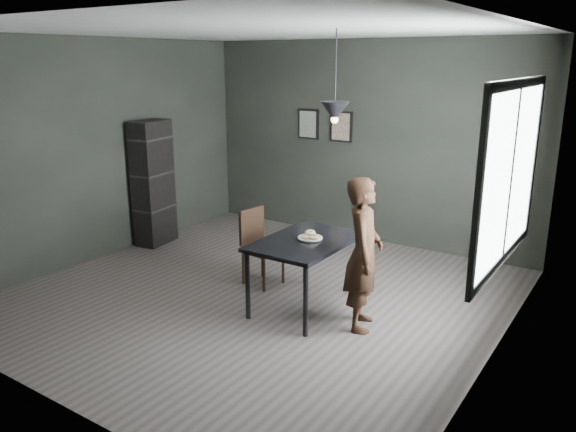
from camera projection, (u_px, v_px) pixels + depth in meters
The scene contains 13 objects.
ground at pixel (259, 294), 6.24m from camera, with size 5.00×5.00×0.00m, color #36312E.
back_wall at pixel (364, 142), 7.87m from camera, with size 5.00×0.10×2.80m, color black.
ceiling at pixel (255, 30), 5.49m from camera, with size 5.00×5.00×0.02m.
window_assembly at pixel (511, 175), 4.65m from camera, with size 0.04×1.96×1.56m.
cafe_table at pixel (306, 247), 5.74m from camera, with size 0.80×1.20×0.75m.
white_plate at pixel (310, 239), 5.73m from camera, with size 0.23×0.23×0.01m, color silver.
donut_pile at pixel (310, 235), 5.72m from camera, with size 0.19×0.19×0.08m.
woman at pixel (363, 254), 5.31m from camera, with size 0.54×0.36×1.49m, color black.
wood_chair at pixel (258, 241), 6.47m from camera, with size 0.42×0.42×0.88m.
shelf_unit at pixel (153, 183), 7.79m from camera, with size 0.33×0.58×1.73m, color black.
pendant_lamp at pixel (335, 111), 5.32m from camera, with size 0.28×0.28×0.86m.
framed_print_left at pixel (308, 124), 8.27m from camera, with size 0.34×0.04×0.44m.
framed_print_right at pixel (341, 127), 7.98m from camera, with size 0.34×0.04×0.44m.
Camera 1 is at (3.47, -4.63, 2.53)m, focal length 35.00 mm.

